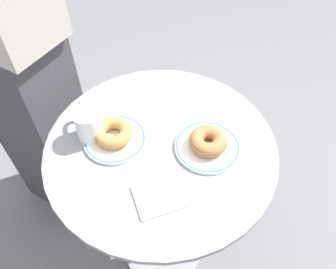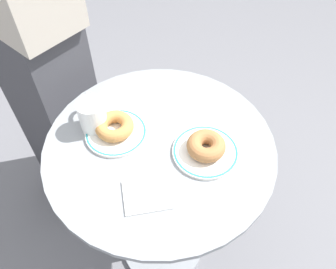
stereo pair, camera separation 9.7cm
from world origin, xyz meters
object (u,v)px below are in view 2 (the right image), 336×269
(plate_right, at_px, (205,152))
(paper_napkin, at_px, (147,195))
(cafe_table, at_px, (161,188))
(coffee_mug, at_px, (92,115))
(plate_left, at_px, (116,132))
(person_figure, at_px, (30,37))
(donut_old_fashioned, at_px, (114,126))
(donut_cinnamon, at_px, (206,146))

(plate_right, relative_size, paper_napkin, 1.55)
(cafe_table, distance_m, plate_right, 0.28)
(plate_right, distance_m, coffee_mug, 0.34)
(plate_left, xyz_separation_m, coffee_mug, (-0.07, 0.02, 0.04))
(cafe_table, distance_m, person_figure, 0.66)
(donut_old_fashioned, height_order, coffee_mug, coffee_mug)
(plate_right, height_order, donut_old_fashioned, donut_old_fashioned)
(paper_napkin, bearing_deg, person_figure, 133.25)
(paper_napkin, bearing_deg, plate_left, 121.71)
(plate_left, relative_size, person_figure, 0.10)
(coffee_mug, height_order, person_figure, person_figure)
(donut_old_fashioned, xyz_separation_m, paper_napkin, (0.12, -0.20, -0.03))
(cafe_table, xyz_separation_m, plate_right, (0.13, -0.02, 0.25))
(cafe_table, relative_size, person_figure, 0.43)
(person_figure, bearing_deg, cafe_table, -34.13)
(donut_old_fashioned, distance_m, paper_napkin, 0.23)
(cafe_table, height_order, plate_right, plate_right)
(plate_left, bearing_deg, donut_cinnamon, -9.12)
(cafe_table, bearing_deg, coffee_mug, 166.63)
(donut_cinnamon, height_order, coffee_mug, coffee_mug)
(plate_left, height_order, plate_right, same)
(plate_right, xyz_separation_m, paper_napkin, (-0.14, -0.15, -0.00))
(paper_napkin, relative_size, coffee_mug, 1.00)
(donut_old_fashioned, relative_size, donut_cinnamon, 1.04)
(donut_old_fashioned, xyz_separation_m, coffee_mug, (-0.07, 0.02, 0.02))
(cafe_table, xyz_separation_m, coffee_mug, (-0.20, 0.05, 0.29))
(paper_napkin, height_order, person_figure, person_figure)
(coffee_mug, distance_m, person_figure, 0.38)
(paper_napkin, xyz_separation_m, person_figure, (-0.45, 0.48, 0.10))
(donut_cinnamon, relative_size, person_figure, 0.06)
(donut_old_fashioned, bearing_deg, plate_left, -55.89)
(plate_left, relative_size, donut_cinnamon, 1.67)
(donut_cinnamon, bearing_deg, coffee_mug, 169.06)
(cafe_table, bearing_deg, plate_right, -7.17)
(plate_right, xyz_separation_m, coffee_mug, (-0.33, 0.06, 0.04))
(plate_right, height_order, donut_cinnamon, donut_cinnamon)
(cafe_table, bearing_deg, plate_left, 168.94)
(plate_left, height_order, donut_cinnamon, donut_cinnamon)
(coffee_mug, bearing_deg, donut_cinnamon, -10.94)
(plate_left, bearing_deg, plate_right, -9.12)
(donut_old_fashioned, bearing_deg, coffee_mug, 164.86)
(plate_left, bearing_deg, coffee_mug, 162.31)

